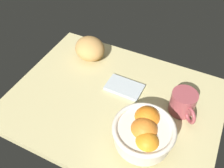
% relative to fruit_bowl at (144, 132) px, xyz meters
% --- Properties ---
extents(ground_plane, '(0.74, 0.57, 0.03)m').
position_rel_fruit_bowl_xyz_m(ground_plane, '(-0.15, 0.12, -0.08)').
color(ground_plane, '#C7BB80').
extents(fruit_bowl, '(0.19, 0.19, 0.11)m').
position_rel_fruit_bowl_xyz_m(fruit_bowl, '(0.00, 0.00, 0.00)').
color(fruit_bowl, beige).
rests_on(fruit_bowl, ground).
extents(bread_loaf, '(0.18, 0.17, 0.09)m').
position_rel_fruit_bowl_xyz_m(bread_loaf, '(-0.35, 0.29, -0.02)').
color(bread_loaf, tan).
rests_on(bread_loaf, ground).
extents(napkin_folded, '(0.14, 0.08, 0.01)m').
position_rel_fruit_bowl_xyz_m(napkin_folded, '(-0.14, 0.19, -0.06)').
color(napkin_folded, '#B1BCBF').
rests_on(napkin_folded, ground).
extents(mug, '(0.10, 0.11, 0.08)m').
position_rel_fruit_bowl_xyz_m(mug, '(0.07, 0.18, -0.02)').
color(mug, '#9F464C').
rests_on(mug, ground).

